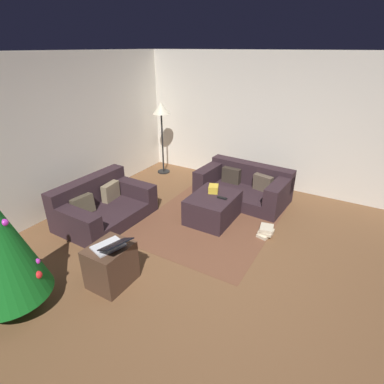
% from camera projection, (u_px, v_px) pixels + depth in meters
% --- Properties ---
extents(ground_plane, '(6.40, 6.40, 0.00)m').
position_uv_depth(ground_plane, '(213.00, 273.00, 3.95)').
color(ground_plane, brown).
extents(rear_partition, '(6.40, 0.12, 2.60)m').
position_uv_depth(rear_partition, '(38.00, 141.00, 4.82)').
color(rear_partition, silver).
rests_on(rear_partition, ground_plane).
extents(corner_partition, '(0.12, 6.40, 2.60)m').
position_uv_depth(corner_partition, '(289.00, 125.00, 5.83)').
color(corner_partition, silver).
rests_on(corner_partition, ground_plane).
extents(couch_left, '(1.53, 1.03, 0.68)m').
position_uv_depth(couch_left, '(101.00, 205.00, 5.10)').
color(couch_left, '#2D1E23').
rests_on(couch_left, ground_plane).
extents(couch_right, '(1.06, 1.69, 0.63)m').
position_uv_depth(couch_right, '(245.00, 186.00, 5.80)').
color(couch_right, '#2D1E23').
rests_on(couch_right, ground_plane).
extents(ottoman, '(0.89, 0.69, 0.44)m').
position_uv_depth(ottoman, '(213.00, 207.00, 5.10)').
color(ottoman, '#2D1E23').
rests_on(ottoman, ground_plane).
extents(gift_box, '(0.23, 0.21, 0.12)m').
position_uv_depth(gift_box, '(213.00, 189.00, 5.11)').
color(gift_box, gold).
rests_on(gift_box, ottoman).
extents(tv_remote, '(0.05, 0.16, 0.02)m').
position_uv_depth(tv_remote, '(222.00, 198.00, 4.91)').
color(tv_remote, black).
rests_on(tv_remote, ottoman).
extents(side_table, '(0.52, 0.44, 0.53)m').
position_uv_depth(side_table, '(111.00, 265.00, 3.69)').
color(side_table, '#4C3323').
rests_on(side_table, ground_plane).
extents(laptop, '(0.45, 0.51, 0.20)m').
position_uv_depth(laptop, '(111.00, 245.00, 3.51)').
color(laptop, silver).
rests_on(laptop, side_table).
extents(book_stack, '(0.30, 0.23, 0.15)m').
position_uv_depth(book_stack, '(266.00, 231.00, 4.71)').
color(book_stack, beige).
rests_on(book_stack, ground_plane).
extents(corner_lamp, '(0.36, 0.36, 1.58)m').
position_uv_depth(corner_lamp, '(161.00, 114.00, 6.54)').
color(corner_lamp, black).
rests_on(corner_lamp, ground_plane).
extents(area_rug, '(2.60, 2.00, 0.01)m').
position_uv_depth(area_rug, '(213.00, 219.00, 5.20)').
color(area_rug, brown).
rests_on(area_rug, ground_plane).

